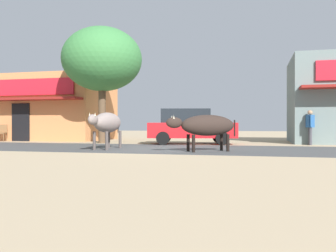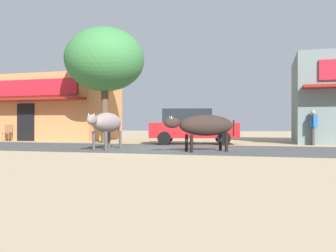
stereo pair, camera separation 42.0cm
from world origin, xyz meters
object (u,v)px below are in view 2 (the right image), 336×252
cow_far_dark (205,126)px  cafe_chair_near_tree (8,132)px  parked_hatchback_car (192,126)px  roadside_tree (105,60)px  pedestrian_by_shop (313,125)px  cow_near_brown (107,123)px

cow_far_dark → cafe_chair_near_tree: cow_far_dark is taller
parked_hatchback_car → cow_far_dark: (1.37, -4.46, 0.03)m
roadside_tree → cow_far_dark: roadside_tree is taller
pedestrian_by_shop → cafe_chair_near_tree: pedestrian_by_shop is taller
roadside_tree → cafe_chair_near_tree: 7.09m
pedestrian_by_shop → cow_near_brown: bearing=-148.7°
roadside_tree → cow_near_brown: bearing=-63.3°
roadside_tree → parked_hatchback_car: roadside_tree is taller
parked_hatchback_car → cow_far_dark: bearing=-72.9°
roadside_tree → cow_far_dark: size_ratio=2.47×
pedestrian_by_shop → cafe_chair_near_tree: 15.87m
roadside_tree → cafe_chair_near_tree: size_ratio=6.25×
cafe_chair_near_tree → roadside_tree: bearing=-3.4°
roadside_tree → cow_near_brown: size_ratio=2.25×
parked_hatchback_car → cafe_chair_near_tree: parked_hatchback_car is taller
cow_near_brown → cow_far_dark: cow_near_brown is taller
cow_far_dark → cafe_chair_near_tree: bearing=158.2°
cow_near_brown → pedestrian_by_shop: (7.73, 4.71, -0.06)m
pedestrian_by_shop → roadside_tree: bearing=-176.4°
cow_near_brown → cafe_chair_near_tree: (-8.14, 4.46, -0.46)m
roadside_tree → pedestrian_by_shop: roadside_tree is taller
cow_near_brown → cafe_chair_near_tree: cow_near_brown is taller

